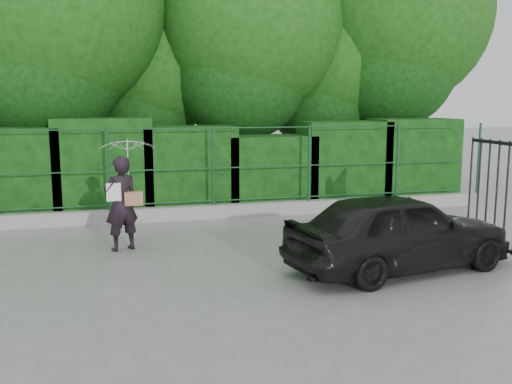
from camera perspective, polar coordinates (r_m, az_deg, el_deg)
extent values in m
plane|color=gray|center=(8.75, -1.43, -8.61)|extent=(80.00, 80.00, 0.00)
cube|color=#9E9E99|center=(13.00, -5.99, -2.04)|extent=(14.00, 0.25, 0.30)
cylinder|color=#154321|center=(12.70, -14.58, 2.24)|extent=(0.06, 0.06, 1.80)
cylinder|color=#154321|center=(12.90, -4.31, 2.62)|extent=(0.06, 0.06, 1.80)
cylinder|color=#154321|center=(13.50, 5.34, 2.90)|extent=(0.06, 0.06, 1.80)
cylinder|color=#154321|center=(14.45, 13.96, 3.08)|extent=(0.06, 0.06, 1.80)
cylinder|color=#154321|center=(15.68, 21.37, 3.18)|extent=(0.06, 0.06, 1.80)
cylinder|color=#154321|center=(12.95, -6.01, -0.96)|extent=(13.60, 0.03, 0.03)
cylinder|color=#154321|center=(12.84, -6.07, 2.34)|extent=(13.60, 0.03, 0.03)
cylinder|color=#154321|center=(12.77, -6.14, 6.35)|extent=(13.60, 0.03, 0.03)
cube|color=black|center=(13.87, -23.28, 1.65)|extent=(2.20, 1.20, 2.06)
cube|color=black|center=(13.70, -15.01, 2.43)|extent=(2.20, 1.20, 2.26)
cube|color=black|center=(13.84, -6.68, 2.30)|extent=(2.20, 1.20, 2.05)
cube|color=black|center=(14.27, 1.31, 2.06)|extent=(2.20, 1.20, 1.80)
cube|color=black|center=(14.92, 8.72, 2.91)|extent=(2.20, 1.20, 2.13)
cube|color=black|center=(15.82, 15.40, 3.13)|extent=(2.20, 1.20, 2.18)
cylinder|color=black|center=(15.35, -18.93, 7.13)|extent=(0.36, 0.36, 4.50)
sphere|color=#14470F|center=(15.52, -19.47, 17.14)|extent=(5.40, 5.40, 5.40)
cylinder|color=black|center=(16.70, -9.88, 5.47)|extent=(0.36, 0.36, 3.25)
sphere|color=#14470F|center=(16.69, -10.07, 12.17)|extent=(3.90, 3.90, 3.90)
cylinder|color=black|center=(16.10, -0.65, 7.26)|extent=(0.36, 0.36, 4.25)
sphere|color=#14470F|center=(16.21, -0.67, 16.30)|extent=(5.10, 5.10, 5.10)
cylinder|color=black|center=(17.55, 6.78, 6.13)|extent=(0.36, 0.36, 3.50)
sphere|color=#14470F|center=(17.56, 6.91, 12.99)|extent=(4.20, 4.20, 4.20)
cylinder|color=black|center=(17.99, 13.29, 8.02)|extent=(0.36, 0.36, 4.75)
sphere|color=#14470F|center=(18.17, 13.63, 17.03)|extent=(5.70, 5.70, 5.70)
cube|color=black|center=(10.66, 23.58, -5.29)|extent=(0.05, 2.00, 0.06)
cube|color=black|center=(10.38, 24.22, 4.38)|extent=(0.05, 2.00, 0.06)
cylinder|color=black|center=(10.52, 23.73, -0.47)|extent=(0.04, 0.04, 1.90)
cylinder|color=black|center=(10.72, 22.91, -0.26)|extent=(0.04, 0.04, 1.90)
cylinder|color=black|center=(10.91, 22.11, -0.05)|extent=(0.04, 0.04, 1.90)
cylinder|color=black|center=(11.11, 21.35, 0.15)|extent=(0.04, 0.04, 1.90)
cylinder|color=black|center=(11.31, 20.61, 0.35)|extent=(0.04, 0.04, 1.90)
imported|color=black|center=(10.42, -13.35, -1.14)|extent=(0.73, 0.61, 1.70)
imported|color=white|center=(10.37, -12.67, 2.79)|extent=(0.99, 1.01, 0.90)
cube|color=#9D654D|center=(10.33, -12.14, -0.63)|extent=(0.32, 0.15, 0.24)
cube|color=white|center=(10.26, -14.05, -0.01)|extent=(0.25, 0.02, 0.32)
imported|color=black|center=(9.29, 14.09, -3.80)|extent=(3.92, 2.14, 1.26)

